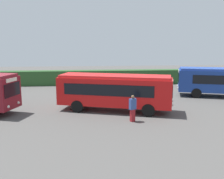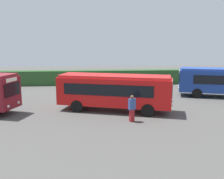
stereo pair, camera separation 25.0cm
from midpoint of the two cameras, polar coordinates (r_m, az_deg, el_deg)
ground_plane at (r=22.96m, az=-0.16°, el=-3.63°), size 79.23×79.23×0.00m
bus_red at (r=20.94m, az=0.90°, el=-0.15°), size 9.48×5.11×2.98m
person_center at (r=18.30m, az=4.84°, el=-4.06°), size 0.55×0.46×1.91m
hedge_row at (r=34.62m, az=-1.73°, el=2.73°), size 51.61×1.56×1.91m
traffic_cone at (r=26.80m, az=-9.73°, el=-1.09°), size 0.36×0.36×0.60m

